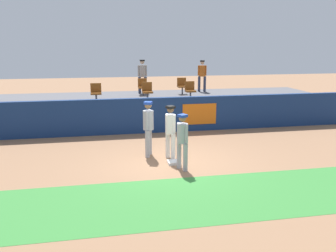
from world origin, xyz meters
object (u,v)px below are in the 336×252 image
at_px(seat_front_left, 96,92).
at_px(spectator_hooded, 202,74).
at_px(player_coach_visitor, 148,125).
at_px(seat_front_right, 190,89).
at_px(spectator_capped, 142,74).
at_px(player_runner_visitor, 182,138).
at_px(player_fielder_home, 170,128).
at_px(seat_back_right, 182,85).
at_px(seat_front_center, 147,90).
at_px(first_base, 174,162).
at_px(seat_back_center, 143,86).

height_order(seat_front_left, spectator_hooded, spectator_hooded).
bearing_deg(player_coach_visitor, seat_front_left, -139.73).
distance_m(seat_front_right, spectator_capped, 3.24).
bearing_deg(seat_front_right, player_runner_visitor, -106.38).
relative_size(player_fielder_home, seat_back_right, 2.11).
height_order(player_fielder_home, seat_back_right, seat_back_right).
relative_size(seat_front_center, seat_front_left, 1.00).
bearing_deg(player_runner_visitor, player_coach_visitor, -178.68).
bearing_deg(seat_front_center, spectator_capped, 87.98).
xyz_separation_m(first_base, seat_front_right, (1.95, 5.61, 1.59)).
xyz_separation_m(seat_front_left, seat_back_right, (4.36, 1.80, -0.00)).
bearing_deg(seat_back_right, player_runner_visitor, -103.05).
distance_m(first_base, seat_back_center, 7.58).
height_order(player_fielder_home, seat_front_left, seat_front_left).
xyz_separation_m(seat_front_center, seat_front_left, (-2.31, 0.00, 0.00)).
xyz_separation_m(seat_back_center, spectator_hooded, (3.34, 0.76, 0.51)).
height_order(player_runner_visitor, seat_back_right, seat_back_right).
relative_size(player_coach_visitor, seat_front_left, 2.21).
distance_m(spectator_hooded, spectator_capped, 3.25).
distance_m(player_runner_visitor, seat_back_right, 8.23).
xyz_separation_m(player_fielder_home, player_runner_visitor, (0.14, -1.11, -0.04)).
xyz_separation_m(seat_back_center, seat_back_right, (2.05, 0.00, 0.00)).
bearing_deg(seat_back_center, seat_front_left, -142.12).
bearing_deg(spectator_hooded, seat_front_right, 84.52).
relative_size(first_base, spectator_hooded, 0.24).
relative_size(seat_front_center, spectator_hooded, 0.50).
relative_size(first_base, player_coach_visitor, 0.22).
height_order(first_base, spectator_hooded, spectator_hooded).
relative_size(player_fielder_home, seat_front_right, 2.11).
height_order(player_runner_visitor, seat_front_center, seat_front_center).
relative_size(first_base, seat_front_right, 0.48).
height_order(seat_back_center, spectator_capped, spectator_capped).
bearing_deg(seat_front_center, seat_front_right, -0.00).
xyz_separation_m(player_coach_visitor, spectator_capped, (0.69, 7.18, 1.09)).
height_order(seat_back_right, spectator_hooded, spectator_hooded).
bearing_deg(spectator_hooded, spectator_capped, 22.13).
height_order(seat_front_left, seat_back_right, same).
height_order(seat_front_right, seat_back_right, same).
bearing_deg(first_base, seat_front_right, 70.84).
bearing_deg(first_base, spectator_capped, 89.88).
bearing_deg(first_base, player_coach_visitor, 124.69).
xyz_separation_m(player_runner_visitor, spectator_hooded, (3.14, 8.75, 1.15)).
height_order(player_fielder_home, spectator_hooded, spectator_hooded).
bearing_deg(player_runner_visitor, seat_front_right, 137.63).
bearing_deg(player_fielder_home, seat_front_center, 157.46).
distance_m(seat_front_center, spectator_capped, 2.60).
height_order(seat_front_left, spectator_capped, spectator_capped).
relative_size(player_runner_visitor, spectator_hooded, 1.01).
bearing_deg(spectator_hooded, player_fielder_home, 88.56).
bearing_deg(player_coach_visitor, player_fielder_home, 76.22).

